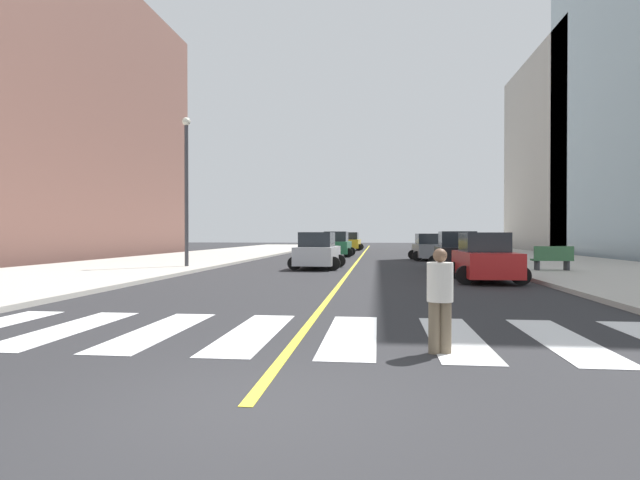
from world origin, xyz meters
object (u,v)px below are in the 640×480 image
car_black_third (457,252)px  car_gray_sixth (429,248)px  car_silver_nearest (318,252)px  street_lamp (186,179)px  car_red_fifth (485,259)px  park_bench (552,259)px  car_yellow_fourth (350,242)px  pedestrian_crossing (440,296)px  fire_hydrant (479,254)px  car_green_second (337,245)px

car_black_third → car_gray_sixth: size_ratio=1.04×
car_silver_nearest → car_gray_sixth: 12.05m
car_black_third → street_lamp: size_ratio=0.57×
car_red_fifth → park_bench: size_ratio=2.31×
car_gray_sixth → street_lamp: (-13.53, -10.89, 3.85)m
car_yellow_fourth → pedestrian_crossing: car_yellow_fourth is taller
car_black_third → fire_hydrant: 7.44m
car_gray_sixth → fire_hydrant: bearing=126.6°
car_silver_nearest → car_yellow_fourth: car_yellow_fourth is taller
car_black_third → car_red_fifth: bearing=93.0°
car_silver_nearest → car_black_third: (7.13, -0.46, 0.02)m
car_green_second → car_black_third: car_green_second is taller
car_green_second → fire_hydrant: size_ratio=5.22×
pedestrian_crossing → car_gray_sixth: bearing=83.2°
car_silver_nearest → car_red_fifth: size_ratio=1.03×
park_bench → car_gray_sixth: bearing=16.7°
car_yellow_fourth → car_red_fifth: car_yellow_fourth is taller
car_silver_nearest → car_green_second: bearing=92.8°
car_gray_sixth → street_lamp: bearing=36.0°
car_silver_nearest → pedestrian_crossing: car_silver_nearest is taller
car_green_second → fire_hydrant: bearing=-39.7°
car_gray_sixth → car_red_fifth: bearing=89.0°
car_yellow_fourth → car_gray_sixth: bearing=-71.3°
car_yellow_fourth → fire_hydrant: car_yellow_fourth is taller
pedestrian_crossing → car_green_second: bearing=95.5°
car_green_second → car_gray_sixth: size_ratio=1.09×
car_green_second → car_yellow_fourth: size_ratio=0.99×
car_silver_nearest → car_gray_sixth: (6.71, 10.01, -0.02)m
park_bench → fire_hydrant: bearing=7.2°
street_lamp → car_gray_sixth: bearing=38.8°
pedestrian_crossing → car_silver_nearest: bearing=100.4°
car_black_third → park_bench: bearing=159.7°
car_black_third → park_bench: size_ratio=2.43×
car_green_second → car_black_third: size_ratio=1.04×
car_gray_sixth → street_lamp: 17.79m
car_red_fifth → street_lamp: bearing=-22.7°
car_green_second → pedestrian_crossing: bearing=-81.1°
car_silver_nearest → car_red_fifth: bearing=-40.4°
car_silver_nearest → park_bench: car_silver_nearest is taller
car_gray_sixth → park_bench: (4.47, -12.13, -0.19)m
car_yellow_fourth → street_lamp: (-6.85, -32.91, 3.76)m
street_lamp → park_bench: bearing=-3.9°
pedestrian_crossing → fire_hydrant: bearing=76.4°
car_green_second → park_bench: 20.69m
car_yellow_fourth → park_bench: (11.15, -34.14, -0.27)m
street_lamp → car_silver_nearest: bearing=7.4°
car_silver_nearest → fire_hydrant: car_silver_nearest is taller
car_black_third → car_red_fifth: (0.12, -6.16, -0.04)m
street_lamp → car_yellow_fourth: bearing=78.2°
car_green_second → car_gray_sixth: 8.62m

